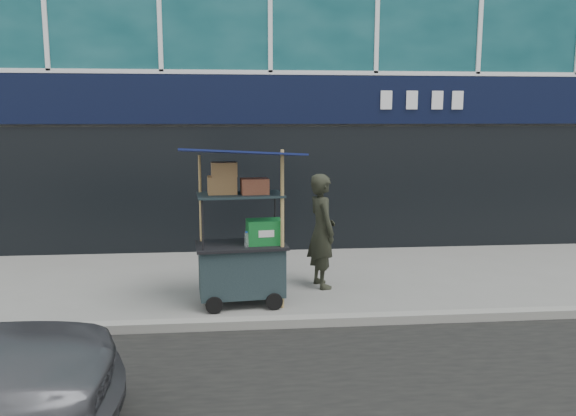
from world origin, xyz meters
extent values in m
plane|color=slate|center=(0.00, 0.00, 0.00)|extent=(80.00, 80.00, 0.00)
cube|color=gray|center=(0.00, -0.20, 0.06)|extent=(80.00, 0.18, 0.12)
cube|color=black|center=(0.00, 3.86, 2.90)|extent=(15.68, 0.06, 0.90)
cube|color=black|center=(0.00, 3.90, 1.20)|extent=(15.68, 0.04, 2.40)
cube|color=black|center=(-0.62, 0.74, 0.48)|extent=(1.21, 0.78, 0.67)
cylinder|color=black|center=(-0.98, 0.35, 0.11)|extent=(0.23, 0.07, 0.23)
cylinder|color=black|center=(-0.18, 0.43, 0.11)|extent=(0.23, 0.07, 0.23)
cube|color=black|center=(-0.62, 0.74, 0.83)|extent=(1.29, 0.86, 0.04)
cylinder|color=black|center=(-1.11, 0.41, 1.17)|extent=(0.03, 0.03, 0.72)
cylinder|color=black|center=(-0.06, 0.51, 1.17)|extent=(0.03, 0.03, 0.72)
cylinder|color=black|center=(-1.17, 0.98, 1.17)|extent=(0.03, 0.03, 0.72)
cylinder|color=black|center=(-0.12, 1.08, 1.17)|extent=(0.03, 0.03, 0.72)
cube|color=black|center=(-0.62, 0.74, 1.53)|extent=(1.21, 0.78, 0.03)
cylinder|color=#9D7747|center=(-0.06, 0.51, 1.08)|extent=(0.05, 0.05, 2.15)
cylinder|color=#9D7747|center=(-1.17, 0.98, 1.03)|extent=(0.04, 0.04, 2.06)
cube|color=#0B1542|center=(-0.62, 0.74, 2.11)|extent=(1.74, 1.30, 0.19)
cube|color=#0E5E24|center=(-0.29, 0.73, 1.02)|extent=(0.51, 0.38, 0.34)
cylinder|color=silver|center=(-0.54, 0.56, 0.95)|extent=(0.07, 0.07, 0.19)
cylinder|color=#1745AE|center=(-0.54, 0.56, 1.05)|extent=(0.03, 0.03, 0.02)
cube|color=brown|center=(-0.86, 0.77, 1.67)|extent=(0.41, 0.32, 0.24)
cube|color=#9A6843|center=(-0.42, 0.71, 1.65)|extent=(0.39, 0.30, 0.21)
cube|color=brown|center=(-0.83, 0.75, 1.88)|extent=(0.36, 0.28, 0.19)
imported|color=#25271D|center=(0.62, 1.45, 0.87)|extent=(0.55, 0.71, 1.74)
camera|label=1|loc=(-0.67, -6.81, 2.56)|focal=35.00mm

